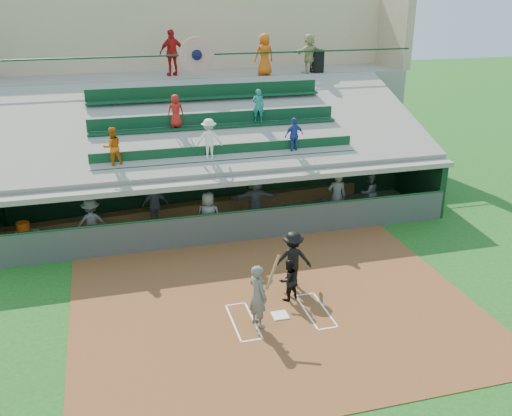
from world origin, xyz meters
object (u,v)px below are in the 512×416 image
object	(u,v)px
water_cooler	(23,228)
home_plate	(280,315)
trash_bin	(317,61)
white_table	(28,243)
catcher	(288,280)
batter_at_plate	(258,295)

from	to	relation	value
water_cooler	home_plate	bearing A→B (deg)	-40.49
water_cooler	trash_bin	world-z (taller)	trash_bin
white_table	trash_bin	bearing A→B (deg)	25.52
home_plate	white_table	distance (m)	9.14
home_plate	white_table	size ratio (longest dim) A/B	0.58
catcher	white_table	world-z (taller)	catcher
water_cooler	trash_bin	size ratio (longest dim) A/B	0.43
home_plate	white_table	world-z (taller)	white_table
white_table	water_cooler	world-z (taller)	water_cooler
trash_bin	catcher	bearing A→B (deg)	-113.83
water_cooler	trash_bin	xyz separation A→B (m)	(12.64, 6.59, 4.19)
catcher	trash_bin	size ratio (longest dim) A/B	1.24
catcher	trash_bin	xyz separation A→B (m)	(5.19, 11.74, 4.46)
trash_bin	water_cooler	bearing A→B (deg)	-152.47
home_plate	catcher	world-z (taller)	catcher
batter_at_plate	white_table	bearing A→B (deg)	134.82
home_plate	water_cooler	distance (m)	9.20
catcher	water_cooler	size ratio (longest dim) A/B	2.88
catcher	water_cooler	xyz separation A→B (m)	(-7.45, 5.16, 0.27)
catcher	trash_bin	world-z (taller)	trash_bin
catcher	white_table	distance (m)	9.03
batter_at_plate	water_cooler	distance (m)	8.83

